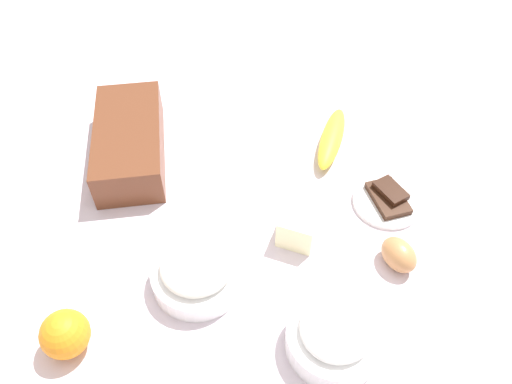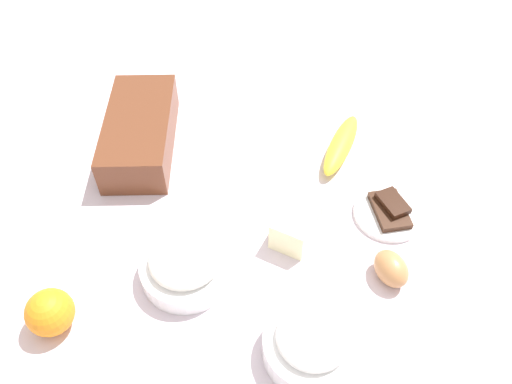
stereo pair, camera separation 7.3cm
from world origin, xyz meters
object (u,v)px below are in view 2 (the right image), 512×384
flour_bowl (186,265)px  butter_block (296,226)px  loaf_pan (140,131)px  egg_near_butter (391,268)px  sugar_bowl (312,343)px  banana (341,145)px  orange_fruit (50,312)px  chocolate_plate (389,212)px

flour_bowl → butter_block: (0.10, -0.18, -0.00)m
loaf_pan → flour_bowl: 0.34m
loaf_pan → egg_near_butter: loaf_pan is taller
loaf_pan → sugar_bowl: 0.56m
loaf_pan → banana: bearing=-93.8°
flour_bowl → loaf_pan: bearing=28.0°
orange_fruit → chocolate_plate: 0.61m
chocolate_plate → sugar_bowl: bearing=155.1°
butter_block → flour_bowl: bearing=120.5°
orange_fruit → chocolate_plate: bearing=-61.8°
flour_bowl → butter_block: flour_bowl is taller
sugar_bowl → chocolate_plate: size_ratio=1.12×
chocolate_plate → loaf_pan: bearing=75.7°
sugar_bowl → banana: (0.45, -0.04, -0.01)m
loaf_pan → egg_near_butter: bearing=-126.1°
orange_fruit → egg_near_butter: size_ratio=1.06×
flour_bowl → sugar_bowl: (-0.11, -0.21, 0.00)m
butter_block → sugar_bowl: bearing=-170.0°
sugar_bowl → chocolate_plate: bearing=-24.9°
loaf_pan → sugar_bowl: bearing=-146.2°
banana → chocolate_plate: size_ratio=1.46×
loaf_pan → orange_fruit: loaf_pan is taller
egg_near_butter → chocolate_plate: size_ratio=0.54×
flour_bowl → orange_fruit: (-0.11, 0.19, 0.01)m
sugar_bowl → chocolate_plate: (0.29, -0.13, -0.02)m
orange_fruit → butter_block: 0.42m
sugar_bowl → orange_fruit: 0.40m
flour_bowl → egg_near_butter: (0.04, -0.34, -0.01)m
egg_near_butter → banana: bearing=15.9°
butter_block → egg_near_butter: bearing=-112.1°
loaf_pan → chocolate_plate: 0.52m
loaf_pan → flour_bowl: bearing=-160.2°
flour_bowl → banana: size_ratio=0.81×
banana → egg_near_butter: 0.31m
flour_bowl → egg_near_butter: bearing=-83.8°
sugar_bowl → orange_fruit: orange_fruit is taller
egg_near_butter → sugar_bowl: bearing=140.1°
butter_block → chocolate_plate: (0.07, -0.17, -0.02)m
butter_block → chocolate_plate: bearing=-67.9°
chocolate_plate → banana: bearing=29.7°
banana → egg_near_butter: size_ratio=2.70×
flour_bowl → egg_near_butter: flour_bowl is taller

